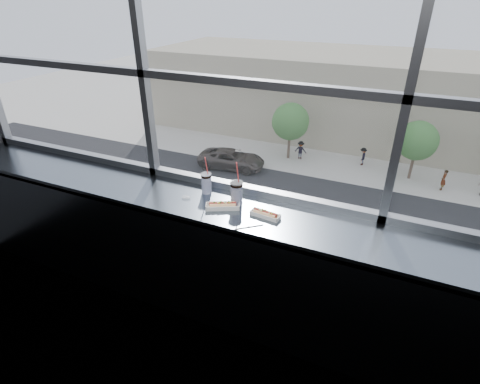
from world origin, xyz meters
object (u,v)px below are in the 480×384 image
at_px(loose_straw, 249,227).
at_px(car_near_b, 272,220).
at_px(car_near_a, 164,196).
at_px(soda_cup_left, 206,182).
at_px(car_near_c, 334,235).
at_px(pedestrian_a, 301,148).
at_px(pedestrian_b, 363,155).
at_px(hotdog_tray_left, 223,205).
at_px(pedestrian_c, 444,178).
at_px(car_far_a, 232,156).
at_px(hotdog_tray_right, 265,214).
at_px(tree_center, 418,141).
at_px(wrapper, 186,197).
at_px(soda_cup_right, 237,192).
at_px(tree_left, 290,122).

xyz_separation_m(loose_straw, car_near_b, (-5.23, 16.48, -11.00)).
relative_size(car_near_a, car_near_b, 0.88).
bearing_deg(soda_cup_left, car_near_c, 93.23).
height_order(pedestrian_a, pedestrian_b, pedestrian_a).
height_order(soda_cup_left, pedestrian_a, soda_cup_left).
bearing_deg(soda_cup_left, hotdog_tray_left, -37.02).
bearing_deg(pedestrian_a, car_near_a, 63.12).
relative_size(hotdog_tray_left, pedestrian_a, 0.14).
bearing_deg(pedestrian_c, car_far_a, -79.93).
distance_m(hotdog_tray_left, soda_cup_left, 0.30).
relative_size(pedestrian_c, pedestrian_b, 1.04).
relative_size(hotdog_tray_right, tree_center, 0.05).
bearing_deg(hotdog_tray_left, car_far_a, 89.20).
xyz_separation_m(hotdog_tray_right, tree_center, (2.24, 28.30, -8.85)).
bearing_deg(tree_center, pedestrian_c, -24.82).
xyz_separation_m(wrapper, pedestrian_b, (-0.98, 29.49, -11.13)).
bearing_deg(pedestrian_a, tree_center, 178.16).
bearing_deg(loose_straw, soda_cup_right, 89.71).
relative_size(hotdog_tray_right, loose_straw, 1.07).
height_order(soda_cup_right, pedestrian_c, soda_cup_right).
distance_m(car_near_c, pedestrian_b, 13.20).
bearing_deg(car_far_a, pedestrian_a, -55.32).
relative_size(car_near_c, pedestrian_b, 3.20).
bearing_deg(pedestrian_c, tree_center, -114.82).
bearing_deg(wrapper, hotdog_tray_left, -3.82).
bearing_deg(car_near_c, tree_left, 31.54).
height_order(hotdog_tray_right, car_near_a, hotdog_tray_right).
xyz_separation_m(soda_cup_right, loose_straw, (0.22, -0.26, -0.10)).
xyz_separation_m(car_far_a, pedestrian_c, (16.41, 2.92, -0.08)).
bearing_deg(tree_left, car_far_a, -133.64).
height_order(soda_cup_left, tree_left, soda_cup_left).
distance_m(soda_cup_left, tree_left, 30.39).
bearing_deg(car_near_a, pedestrian_b, -34.10).
bearing_deg(pedestrian_c, car_near_a, -58.47).
bearing_deg(pedestrian_a, soda_cup_right, 103.23).
bearing_deg(hotdog_tray_left, soda_cup_right, 29.00).
relative_size(hotdog_tray_left, loose_straw, 1.24).
bearing_deg(pedestrian_b, loose_straw, 3.10).
height_order(car_near_c, pedestrian_c, car_near_c).
bearing_deg(wrapper, soda_cup_right, 10.89).
relative_size(car_far_a, tree_left, 1.23).
bearing_deg(pedestrian_a, car_near_c, 114.04).
bearing_deg(soda_cup_right, pedestrian_b, 92.71).
bearing_deg(pedestrian_c, pedestrian_b, -110.03).
distance_m(soda_cup_right, car_near_a, 23.59).
height_order(loose_straw, pedestrian_b, loose_straw).
bearing_deg(car_near_b, loose_straw, -168.79).
bearing_deg(tree_center, car_near_b, -122.12).
height_order(hotdog_tray_right, wrapper, hotdog_tray_right).
distance_m(soda_cup_left, car_near_b, 20.14).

